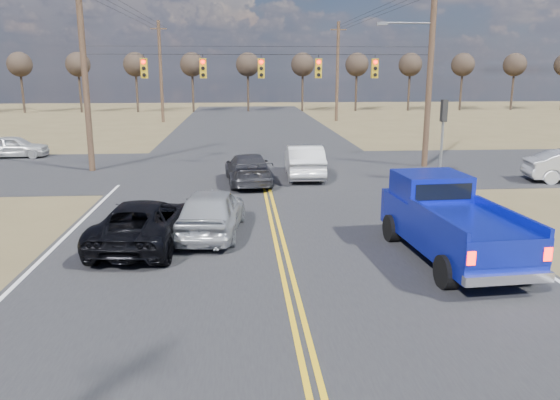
{
  "coord_description": "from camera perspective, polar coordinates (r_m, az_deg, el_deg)",
  "views": [
    {
      "loc": [
        -1.18,
        -11.15,
        5.22
      ],
      "look_at": [
        -0.03,
        4.37,
        1.5
      ],
      "focal_mm": 35.0,
      "sensor_mm": 36.0,
      "label": 1
    }
  ],
  "objects": [
    {
      "name": "white_car_queue",
      "position": [
        27.2,
        2.55,
        4.09
      ],
      "size": [
        1.89,
        4.98,
        1.62
      ],
      "primitive_type": "imported",
      "rotation": [
        0.0,
        0.0,
        3.11
      ],
      "color": "silver",
      "rests_on": "ground"
    },
    {
      "name": "dgrey_car_queue",
      "position": [
        25.61,
        -3.33,
        3.27
      ],
      "size": [
        2.37,
        5.03,
        1.42
      ],
      "primitive_type": "imported",
      "rotation": [
        0.0,
        0.0,
        3.22
      ],
      "color": "#323237",
      "rests_on": "ground"
    },
    {
      "name": "signal_gantry",
      "position": [
        28.98,
        -0.94,
        13.13
      ],
      "size": [
        19.6,
        4.83,
        10.0
      ],
      "color": "#473323",
      "rests_on": "ground"
    },
    {
      "name": "utility_poles",
      "position": [
        28.17,
        -1.89,
        13.44
      ],
      "size": [
        19.6,
        58.32,
        10.0
      ],
      "color": "#473323",
      "rests_on": "ground"
    },
    {
      "name": "ground",
      "position": [
        12.36,
        1.66,
        -11.53
      ],
      "size": [
        160.0,
        160.0,
        0.0
      ],
      "primitive_type": "plane",
      "color": "brown",
      "rests_on": "ground"
    },
    {
      "name": "cross_car_west",
      "position": [
        37.08,
        -26.02,
        5.04
      ],
      "size": [
        1.67,
        4.0,
        1.35
      ],
      "primitive_type": "imported",
      "rotation": [
        0.0,
        0.0,
        1.59
      ],
      "color": "silver",
      "rests_on": "ground"
    },
    {
      "name": "black_suv",
      "position": [
        17.03,
        -13.98,
        -2.32
      ],
      "size": [
        2.88,
        5.34,
        1.42
      ],
      "primitive_type": "imported",
      "rotation": [
        0.0,
        0.0,
        3.04
      ],
      "color": "black",
      "rests_on": "ground"
    },
    {
      "name": "pickup_truck",
      "position": [
        16.04,
        17.22,
        -2.17
      ],
      "size": [
        2.71,
        6.03,
        2.21
      ],
      "rotation": [
        0.0,
        0.0,
        0.08
      ],
      "color": "black",
      "rests_on": "ground"
    },
    {
      "name": "treeline",
      "position": [
        38.13,
        -2.55,
        14.15
      ],
      "size": [
        87.0,
        117.8,
        7.4
      ],
      "color": "#33261C",
      "rests_on": "ground"
    },
    {
      "name": "road_main",
      "position": [
        21.81,
        -1.02,
        -0.41
      ],
      "size": [
        14.0,
        120.0,
        0.02
      ],
      "primitive_type": "cube",
      "color": "#28282B",
      "rests_on": "ground"
    },
    {
      "name": "silver_suv",
      "position": [
        17.71,
        -7.17,
        -1.17
      ],
      "size": [
        2.33,
        4.78,
        1.57
      ],
      "primitive_type": "imported",
      "rotation": [
        0.0,
        0.0,
        3.04
      ],
      "color": "#A0A3A8",
      "rests_on": "ground"
    },
    {
      "name": "road_cross",
      "position": [
        29.63,
        -1.9,
        3.28
      ],
      "size": [
        120.0,
        12.0,
        0.02
      ],
      "primitive_type": "cube",
      "color": "#28282B",
      "rests_on": "ground"
    }
  ]
}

